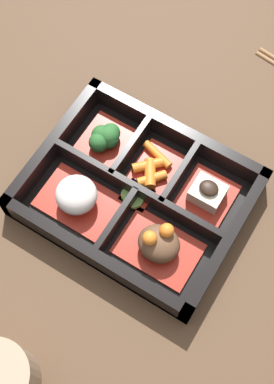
# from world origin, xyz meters

# --- Properties ---
(ground_plane) EXTENTS (3.00, 3.00, 0.00)m
(ground_plane) POSITION_xyz_m (0.00, 0.00, 0.00)
(ground_plane) COLOR #4C3523
(bento_base) EXTENTS (0.28, 0.22, 0.01)m
(bento_base) POSITION_xyz_m (0.00, 0.00, 0.01)
(bento_base) COLOR black
(bento_base) RESTS_ON ground_plane
(bento_rim) EXTENTS (0.28, 0.22, 0.04)m
(bento_rim) POSITION_xyz_m (0.00, -0.00, 0.02)
(bento_rim) COLOR black
(bento_rim) RESTS_ON ground_plane
(bowl_stew) EXTENTS (0.10, 0.07, 0.05)m
(bowl_stew) POSITION_xyz_m (-0.06, 0.05, 0.03)
(bowl_stew) COLOR maroon
(bowl_stew) RESTS_ON bento_base
(bowl_rice) EXTENTS (0.10, 0.07, 0.05)m
(bowl_rice) POSITION_xyz_m (0.06, 0.05, 0.03)
(bowl_rice) COLOR maroon
(bowl_rice) RESTS_ON bento_base
(bowl_tofu) EXTENTS (0.07, 0.08, 0.04)m
(bowl_tofu) POSITION_xyz_m (-0.08, -0.05, 0.02)
(bowl_tofu) COLOR maroon
(bowl_tofu) RESTS_ON bento_base
(bowl_carrots) EXTENTS (0.06, 0.08, 0.02)m
(bowl_carrots) POSITION_xyz_m (0.00, -0.04, 0.02)
(bowl_carrots) COLOR maroon
(bowl_carrots) RESTS_ON bento_base
(bowl_greens) EXTENTS (0.06, 0.08, 0.03)m
(bowl_greens) POSITION_xyz_m (0.08, -0.05, 0.03)
(bowl_greens) COLOR maroon
(bowl_greens) RESTS_ON bento_base
(bowl_pickles) EXTENTS (0.04, 0.04, 0.01)m
(bowl_pickles) POSITION_xyz_m (0.00, 0.00, 0.02)
(bowl_pickles) COLOR maroon
(bowl_pickles) RESTS_ON bento_base
(tea_cup) EXTENTS (0.08, 0.08, 0.07)m
(tea_cup) POSITION_xyz_m (0.01, 0.28, 0.04)
(tea_cup) COLOR gray
(tea_cup) RESTS_ON ground_plane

